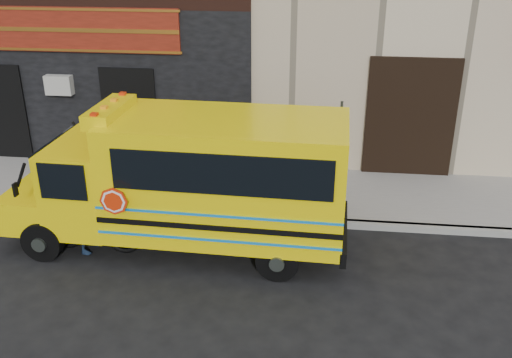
{
  "coord_description": "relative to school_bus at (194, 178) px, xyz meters",
  "views": [
    {
      "loc": [
        1.78,
        -8.51,
        5.97
      ],
      "look_at": [
        0.55,
        1.85,
        1.37
      ],
      "focal_mm": 40.0,
      "sensor_mm": 36.0,
      "label": 1
    }
  ],
  "objects": [
    {
      "name": "curb",
      "position": [
        0.62,
        1.16,
        -1.43
      ],
      "size": [
        40.0,
        0.2,
        0.15
      ],
      "primitive_type": "cube",
      "color": "gray",
      "rests_on": "ground"
    },
    {
      "name": "sidewalk",
      "position": [
        0.62,
        2.66,
        -1.43
      ],
      "size": [
        40.0,
        3.0,
        0.15
      ],
      "primitive_type": "cube",
      "color": "gray",
      "rests_on": "ground"
    },
    {
      "name": "ground",
      "position": [
        0.62,
        -1.44,
        -1.51
      ],
      "size": [
        120.0,
        120.0,
        0.0
      ],
      "primitive_type": "plane",
      "color": "black",
      "rests_on": "ground"
    },
    {
      "name": "school_bus",
      "position": [
        0.0,
        0.0,
        0.0
      ],
      "size": [
        6.96,
        2.48,
        2.92
      ],
      "color": "black",
      "rests_on": "ground"
    },
    {
      "name": "sign_pole",
      "position": [
        2.81,
        1.46,
        0.01
      ],
      "size": [
        0.1,
        0.23,
        2.73
      ],
      "color": "#424A44",
      "rests_on": "ground"
    },
    {
      "name": "bicycle",
      "position": [
        -1.99,
        -0.44,
        -0.92
      ],
      "size": [
        1.99,
        0.65,
        1.18
      ],
      "primitive_type": "imported",
      "rotation": [
        0.0,
        0.0,
        1.52
      ],
      "color": "black",
      "rests_on": "ground"
    },
    {
      "name": "cyclist",
      "position": [
        -2.09,
        -0.49,
        -0.62
      ],
      "size": [
        0.46,
        0.67,
        1.79
      ],
      "primitive_type": "imported",
      "rotation": [
        0.0,
        0.0,
        1.51
      ],
      "color": "#101C30",
      "rests_on": "ground"
    }
  ]
}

